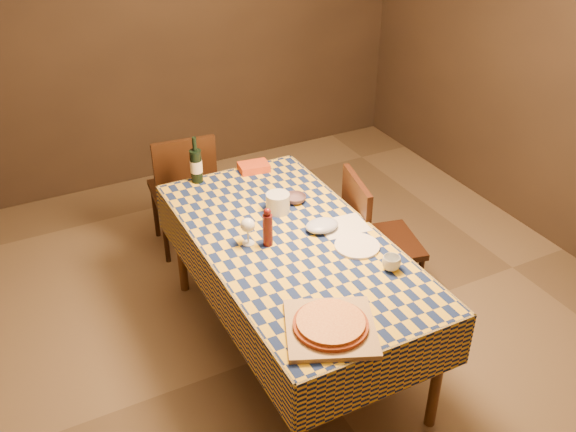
{
  "coord_description": "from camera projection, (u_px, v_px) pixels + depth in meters",
  "views": [
    {
      "loc": [
        -1.32,
        -2.52,
        2.69
      ],
      "look_at": [
        0.0,
        0.05,
        0.9
      ],
      "focal_mm": 40.0,
      "sensor_mm": 36.0,
      "label": 1
    }
  ],
  "objects": [
    {
      "name": "pepper_mill",
      "position": [
        268.0,
        228.0,
        3.35
      ],
      "size": [
        0.06,
        0.06,
        0.22
      ],
      "color": "#4A1111",
      "rests_on": "dining_table"
    },
    {
      "name": "wine_bottle",
      "position": [
        196.0,
        165.0,
        3.94
      ],
      "size": [
        0.1,
        0.1,
        0.3
      ],
      "color": "black",
      "rests_on": "dining_table"
    },
    {
      "name": "chair_far",
      "position": [
        184.0,
        187.0,
        4.44
      ],
      "size": [
        0.46,
        0.47,
        0.93
      ],
      "color": "black",
      "rests_on": "ground"
    },
    {
      "name": "deli_tub",
      "position": [
        278.0,
        203.0,
        3.66
      ],
      "size": [
        0.17,
        0.17,
        0.11
      ],
      "primitive_type": "cylinder",
      "rotation": [
        0.0,
        0.0,
        0.33
      ],
      "color": "silver",
      "rests_on": "dining_table"
    },
    {
      "name": "chair_right",
      "position": [
        372.0,
        236.0,
        3.92
      ],
      "size": [
        0.51,
        0.51,
        0.93
      ],
      "color": "black",
      "rests_on": "ground"
    },
    {
      "name": "tumbler",
      "position": [
        391.0,
        263.0,
        3.2
      ],
      "size": [
        0.11,
        0.11,
        0.07
      ],
      "primitive_type": "imported",
      "rotation": [
        0.0,
        0.0,
        0.22
      ],
      "color": "silver",
      "rests_on": "dining_table"
    },
    {
      "name": "takeout_container",
      "position": [
        254.0,
        167.0,
        4.11
      ],
      "size": [
        0.2,
        0.16,
        0.05
      ],
      "primitive_type": "cube",
      "rotation": [
        0.0,
        0.0,
        -0.13
      ],
      "color": "#B53D17",
      "rests_on": "dining_table"
    },
    {
      "name": "dining_table",
      "position": [
        292.0,
        253.0,
        3.47
      ],
      "size": [
        0.94,
        1.84,
        0.77
      ],
      "color": "brown",
      "rests_on": "ground"
    },
    {
      "name": "flour_bag",
      "position": [
        322.0,
        225.0,
        3.51
      ],
      "size": [
        0.21,
        0.17,
        0.06
      ],
      "primitive_type": "ellipsoid",
      "rotation": [
        0.0,
        0.0,
        -0.18
      ],
      "color": "#A2AECF",
      "rests_on": "dining_table"
    },
    {
      "name": "flour_patch",
      "position": [
        343.0,
        226.0,
        3.56
      ],
      "size": [
        0.28,
        0.22,
        0.0
      ],
      "primitive_type": "cube",
      "rotation": [
        0.0,
        0.0,
        -0.09
      ],
      "color": "silver",
      "rests_on": "dining_table"
    },
    {
      "name": "white_plate",
      "position": [
        357.0,
        246.0,
        3.38
      ],
      "size": [
        0.25,
        0.25,
        0.01
      ],
      "primitive_type": "cylinder",
      "rotation": [
        0.0,
        0.0,
        0.05
      ],
      "color": "white",
      "rests_on": "dining_table"
    },
    {
      "name": "bowl",
      "position": [
        295.0,
        199.0,
        3.77
      ],
      "size": [
        0.14,
        0.14,
        0.04
      ],
      "primitive_type": "imported",
      "rotation": [
        0.0,
        0.0,
        -0.13
      ],
      "color": "#564048",
      "rests_on": "dining_table"
    },
    {
      "name": "room",
      "position": [
        293.0,
        143.0,
        3.13
      ],
      "size": [
        5.0,
        5.1,
        2.7
      ],
      "color": "brown",
      "rests_on": "ground"
    },
    {
      "name": "cutting_board",
      "position": [
        330.0,
        328.0,
        2.83
      ],
      "size": [
        0.52,
        0.52,
        0.02
      ],
      "primitive_type": "cube",
      "rotation": [
        0.0,
        0.0,
        -0.41
      ],
      "color": "#A07A4B",
      "rests_on": "dining_table"
    },
    {
      "name": "pizza",
      "position": [
        331.0,
        323.0,
        2.81
      ],
      "size": [
        0.39,
        0.39,
        0.03
      ],
      "color": "maroon",
      "rests_on": "cutting_board"
    },
    {
      "name": "wine_glass",
      "position": [
        248.0,
        226.0,
        3.35
      ],
      "size": [
        0.09,
        0.09,
        0.15
      ],
      "color": "silver",
      "rests_on": "dining_table"
    }
  ]
}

